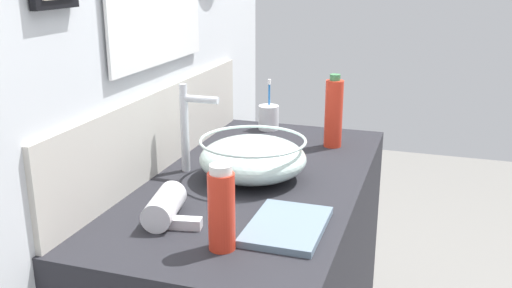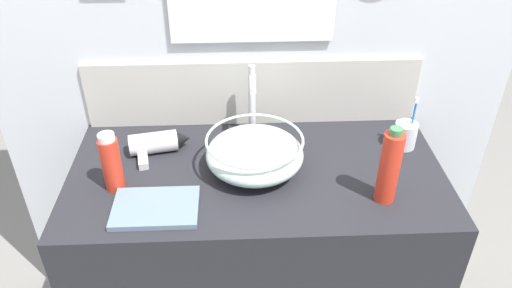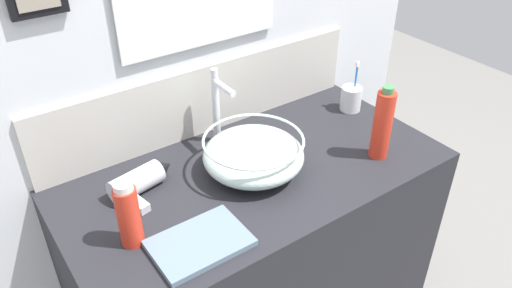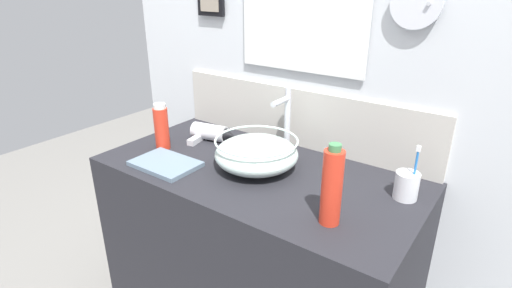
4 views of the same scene
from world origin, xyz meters
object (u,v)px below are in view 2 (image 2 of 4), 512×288
Objects in this scene: faucet at (252,98)px; spray_bottle at (389,167)px; glass_bowl_sink at (255,153)px; hand_towel at (156,208)px; lotion_bottle at (111,162)px; toothbrush_cup at (405,135)px; hair_drier at (158,143)px.

faucet reaches higher than spray_bottle.
glass_bowl_sink is at bearing 156.90° from spray_bottle.
faucet is 1.07× the size of hand_towel.
lotion_bottle reaches higher than glass_bowl_sink.
toothbrush_cup reaches higher than hand_towel.
glass_bowl_sink reaches higher than hand_towel.
toothbrush_cup is 0.93m from lotion_bottle.
spray_bottle is 1.00× the size of hand_towel.
hand_towel is at bearing -85.00° from hair_drier.
hand_towel is at bearing -127.73° from faucet.
glass_bowl_sink is 1.25× the size of hand_towel.
faucet reaches higher than glass_bowl_sink.
spray_bottle is at bearing 1.71° from hand_towel.
spray_bottle reaches higher than glass_bowl_sink.
faucet is (0.00, 0.19, 0.09)m from glass_bowl_sink.
faucet is 0.51m from toothbrush_cup.
glass_bowl_sink is 1.60× the size of lotion_bottle.
hand_towel is (-0.28, -0.37, -0.14)m from faucet.
glass_bowl_sink is 0.40m from spray_bottle.
spray_bottle is at bearing -23.10° from glass_bowl_sink.
faucet is at bearing 52.27° from hand_towel.
lotion_bottle reaches higher than hand_towel.
lotion_bottle reaches higher than hair_drier.
spray_bottle is at bearing -21.46° from hair_drier.
toothbrush_cup is (0.81, -0.01, 0.01)m from hair_drier.
spray_bottle reaches higher than hair_drier.
glass_bowl_sink is 0.33m from hair_drier.
lotion_bottle is 0.78× the size of hand_towel.
faucet is 1.25× the size of hair_drier.
hair_drier is at bearing 95.00° from hand_towel.
glass_bowl_sink reaches higher than hair_drier.
spray_bottle is 0.66m from hand_towel.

